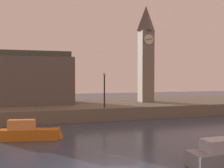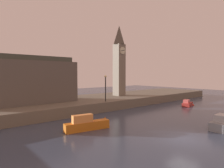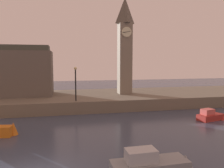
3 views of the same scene
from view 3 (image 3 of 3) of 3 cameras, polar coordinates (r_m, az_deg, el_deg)
The scene contains 6 objects.
far_embankment at distance 32.66m, azimuth -14.97°, elevation -4.16°, with size 70.00×12.00×1.50m, color #6B6051.
clock_tower at distance 33.20m, azimuth 3.30°, elevation 10.11°, with size 2.04×2.10×14.01m.
parliament_hall at distance 34.31m, azimuth -26.85°, elevation 2.96°, with size 13.39×5.28×10.26m.
streetlamp at distance 27.19m, azimuth -9.35°, elevation 1.03°, with size 0.36×0.36×4.16m.
boat_cruiser_grey at distance 13.38m, azimuth 11.32°, elevation -19.89°, with size 5.00×1.56×1.63m.
boat_dinghy_red at distance 26.63m, azimuth 24.44°, elevation -7.48°, with size 3.73×1.99×1.24m.
Camera 3 is at (1.84, -12.12, 6.37)m, focal length 35.57 mm.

